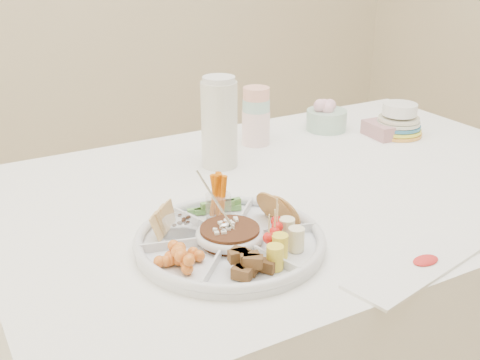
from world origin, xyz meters
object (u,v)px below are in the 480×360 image
party_tray (230,238)px  plate_stack (399,120)px  dining_table (294,308)px  thermos (219,121)px

party_tray → plate_stack: plate_stack is taller
plate_stack → dining_table: bearing=-161.2°
dining_table → thermos: bearing=119.3°
dining_table → party_tray: party_tray is taller
dining_table → thermos: thermos is taller
dining_table → plate_stack: (0.49, 0.17, 0.43)m
thermos → plate_stack: thermos is taller
dining_table → plate_stack: 0.67m
dining_table → party_tray: size_ratio=4.00×
party_tray → thermos: bearing=64.9°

